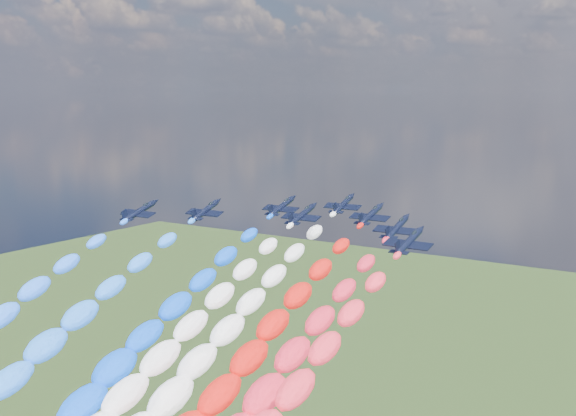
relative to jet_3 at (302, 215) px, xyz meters
The scene contains 10 objects.
jet_0 34.18m from the jet_3, 154.70° to the right, with size 8.40×11.27×2.48m, color black, non-canonical shape.
jet_1 20.98m from the jet_3, 162.84° to the right, with size 8.40×11.27×2.48m, color black, non-canonical shape.
jet_2 12.01m from the jet_3, 143.72° to the left, with size 8.40×11.27×2.48m, color black, non-canonical shape.
trail_2 54.29m from the jet_3, 101.57° to the right, with size 7.15×106.84×53.88m, color blue, non-canonical shape.
jet_3 is the anchor object (origin of this frame).
jet_4 17.24m from the jet_3, 90.13° to the left, with size 8.40×11.27×2.48m, color black, non-canonical shape.
trail_4 44.70m from the jet_3, 90.06° to the right, with size 7.15×106.84×53.88m, color white, non-canonical shape.
jet_5 13.89m from the jet_3, 33.00° to the left, with size 8.40×11.27×2.48m, color black, non-canonical shape.
jet_6 22.57m from the jet_3, ahead, with size 8.40×11.27×2.48m, color black, non-canonical shape.
jet_7 32.72m from the jet_3, 24.95° to the right, with size 8.40×11.27×2.48m, color black, non-canonical shape.
Camera 1 is at (81.85, -121.72, 119.95)m, focal length 48.07 mm.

